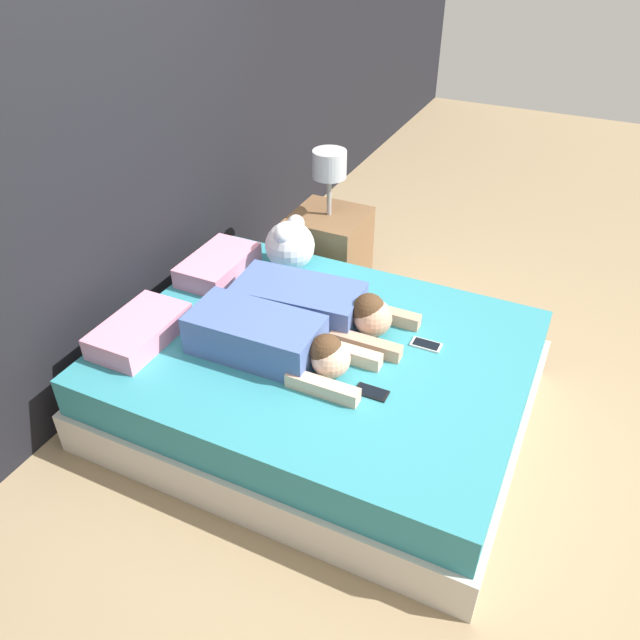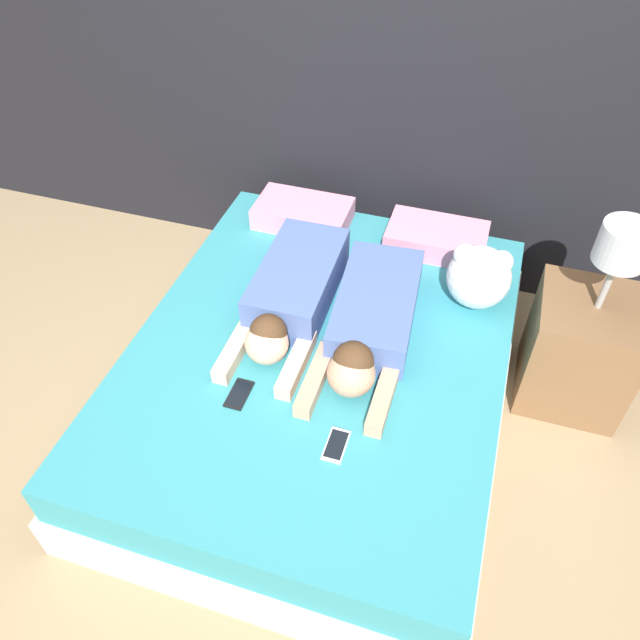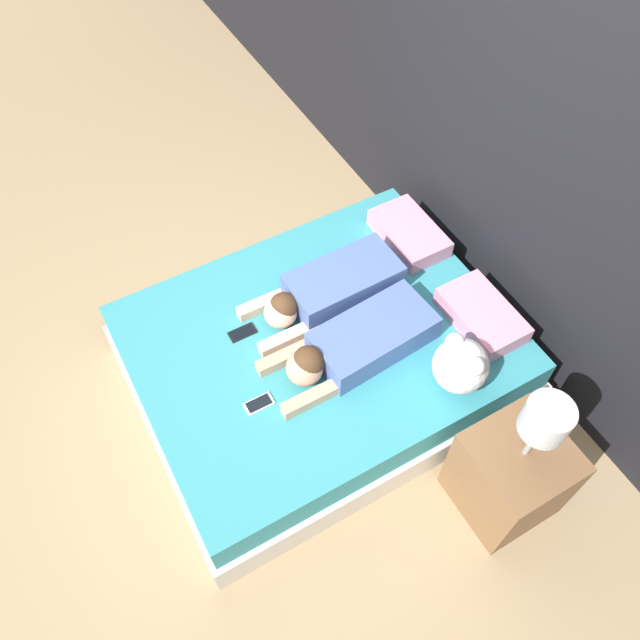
{
  "view_description": "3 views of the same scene",
  "coord_description": "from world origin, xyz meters",
  "px_view_note": "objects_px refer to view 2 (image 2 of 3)",
  "views": [
    {
      "loc": [
        -2.26,
        -1.08,
        2.39
      ],
      "look_at": [
        0.0,
        0.0,
        0.6
      ],
      "focal_mm": 35.0,
      "sensor_mm": 36.0,
      "label": 1
    },
    {
      "loc": [
        0.57,
        -1.8,
        2.47
      ],
      "look_at": [
        0.0,
        0.0,
        0.6
      ],
      "focal_mm": 35.0,
      "sensor_mm": 36.0,
      "label": 2
    },
    {
      "loc": [
        1.72,
        -0.97,
        3.35
      ],
      "look_at": [
        0.0,
        0.0,
        0.6
      ],
      "focal_mm": 35.0,
      "sensor_mm": 36.0,
      "label": 3
    }
  ],
  "objects_px": {
    "person_left": "(291,295)",
    "plush_toy": "(479,276)",
    "pillow_head_right": "(436,238)",
    "cell_phone_right": "(336,445)",
    "bed": "(320,378)",
    "pillow_head_left": "(303,213)",
    "person_right": "(370,324)",
    "cell_phone_left": "(239,394)",
    "nightstand": "(581,345)"
  },
  "relations": [
    {
      "from": "person_left",
      "to": "plush_toy",
      "type": "distance_m",
      "value": 0.87
    },
    {
      "from": "bed",
      "to": "person_left",
      "type": "distance_m",
      "value": 0.41
    },
    {
      "from": "nightstand",
      "to": "pillow_head_left",
      "type": "bearing_deg",
      "value": 166.35
    },
    {
      "from": "person_right",
      "to": "plush_toy",
      "type": "relative_size",
      "value": 3.17
    },
    {
      "from": "pillow_head_right",
      "to": "plush_toy",
      "type": "distance_m",
      "value": 0.44
    },
    {
      "from": "cell_phone_right",
      "to": "plush_toy",
      "type": "distance_m",
      "value": 1.07
    },
    {
      "from": "pillow_head_left",
      "to": "nightstand",
      "type": "distance_m",
      "value": 1.56
    },
    {
      "from": "person_left",
      "to": "plush_toy",
      "type": "relative_size",
      "value": 3.02
    },
    {
      "from": "plush_toy",
      "to": "cell_phone_right",
      "type": "bearing_deg",
      "value": -111.65
    },
    {
      "from": "person_right",
      "to": "plush_toy",
      "type": "distance_m",
      "value": 0.57
    },
    {
      "from": "plush_toy",
      "to": "person_right",
      "type": "bearing_deg",
      "value": -136.61
    },
    {
      "from": "person_left",
      "to": "person_right",
      "type": "xyz_separation_m",
      "value": [
        0.39,
        -0.06,
        -0.01
      ]
    },
    {
      "from": "pillow_head_right",
      "to": "cell_phone_left",
      "type": "height_order",
      "value": "pillow_head_right"
    },
    {
      "from": "pillow_head_right",
      "to": "cell_phone_right",
      "type": "relative_size",
      "value": 3.3
    },
    {
      "from": "person_left",
      "to": "cell_phone_right",
      "type": "distance_m",
      "value": 0.78
    },
    {
      "from": "cell_phone_right",
      "to": "person_left",
      "type": "bearing_deg",
      "value": 122.17
    },
    {
      "from": "plush_toy",
      "to": "pillow_head_left",
      "type": "bearing_deg",
      "value": 160.06
    },
    {
      "from": "person_right",
      "to": "nightstand",
      "type": "height_order",
      "value": "nightstand"
    },
    {
      "from": "person_right",
      "to": "cell_phone_left",
      "type": "xyz_separation_m",
      "value": [
        -0.43,
        -0.47,
        -0.09
      ]
    },
    {
      "from": "bed",
      "to": "nightstand",
      "type": "height_order",
      "value": "nightstand"
    },
    {
      "from": "nightstand",
      "to": "pillow_head_right",
      "type": "bearing_deg",
      "value": 154.8
    },
    {
      "from": "pillow_head_left",
      "to": "cell_phone_left",
      "type": "bearing_deg",
      "value": -83.74
    },
    {
      "from": "person_right",
      "to": "nightstand",
      "type": "xyz_separation_m",
      "value": [
        0.94,
        0.38,
        -0.22
      ]
    },
    {
      "from": "pillow_head_left",
      "to": "person_right",
      "type": "bearing_deg",
      "value": -52.99
    },
    {
      "from": "bed",
      "to": "cell_phone_right",
      "type": "xyz_separation_m",
      "value": [
        0.22,
        -0.49,
        0.24
      ]
    },
    {
      "from": "bed",
      "to": "plush_toy",
      "type": "relative_size",
      "value": 6.79
    },
    {
      "from": "bed",
      "to": "nightstand",
      "type": "relative_size",
      "value": 2.09
    },
    {
      "from": "cell_phone_right",
      "to": "pillow_head_right",
      "type": "bearing_deg",
      "value": 83.88
    },
    {
      "from": "bed",
      "to": "nightstand",
      "type": "xyz_separation_m",
      "value": [
        1.14,
        0.48,
        0.1
      ]
    },
    {
      "from": "cell_phone_right",
      "to": "nightstand",
      "type": "xyz_separation_m",
      "value": [
        0.92,
        0.97,
        -0.13
      ]
    },
    {
      "from": "bed",
      "to": "cell_phone_right",
      "type": "height_order",
      "value": "cell_phone_right"
    },
    {
      "from": "nightstand",
      "to": "bed",
      "type": "bearing_deg",
      "value": -157.2
    },
    {
      "from": "person_right",
      "to": "cell_phone_left",
      "type": "bearing_deg",
      "value": -132.06
    },
    {
      "from": "cell_phone_left",
      "to": "plush_toy",
      "type": "height_order",
      "value": "plush_toy"
    },
    {
      "from": "cell_phone_left",
      "to": "person_right",
      "type": "bearing_deg",
      "value": 47.94
    },
    {
      "from": "cell_phone_right",
      "to": "cell_phone_left",
      "type": "bearing_deg",
      "value": 165.41
    },
    {
      "from": "pillow_head_left",
      "to": "plush_toy",
      "type": "height_order",
      "value": "plush_toy"
    },
    {
      "from": "pillow_head_right",
      "to": "person_right",
      "type": "bearing_deg",
      "value": -102.63
    },
    {
      "from": "cell_phone_right",
      "to": "bed",
      "type": "bearing_deg",
      "value": 114.2
    },
    {
      "from": "pillow_head_left",
      "to": "nightstand",
      "type": "xyz_separation_m",
      "value": [
        1.5,
        -0.36,
        -0.19
      ]
    },
    {
      "from": "bed",
      "to": "cell_phone_left",
      "type": "distance_m",
      "value": 0.5
    },
    {
      "from": "bed",
      "to": "pillow_head_right",
      "type": "xyz_separation_m",
      "value": [
        0.36,
        0.84,
        0.29
      ]
    },
    {
      "from": "bed",
      "to": "pillow_head_left",
      "type": "distance_m",
      "value": 0.96
    },
    {
      "from": "pillow_head_left",
      "to": "person_left",
      "type": "relative_size",
      "value": 0.54
    },
    {
      "from": "pillow_head_left",
      "to": "pillow_head_right",
      "type": "distance_m",
      "value": 0.73
    },
    {
      "from": "person_right",
      "to": "nightstand",
      "type": "bearing_deg",
      "value": 21.92
    },
    {
      "from": "person_right",
      "to": "cell_phone_right",
      "type": "relative_size",
      "value": 6.45
    },
    {
      "from": "cell_phone_left",
      "to": "cell_phone_right",
      "type": "relative_size",
      "value": 1.0
    },
    {
      "from": "bed",
      "to": "cell_phone_left",
      "type": "bearing_deg",
      "value": -121.63
    },
    {
      "from": "bed",
      "to": "person_left",
      "type": "bearing_deg",
      "value": 139.54
    }
  ]
}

